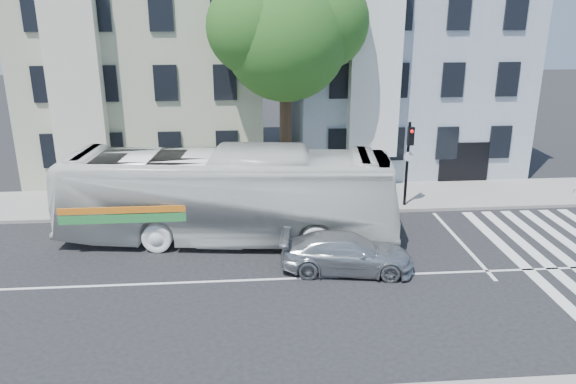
{
  "coord_description": "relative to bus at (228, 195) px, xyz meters",
  "views": [
    {
      "loc": [
        -1.99,
        -17.27,
        9.04
      ],
      "look_at": [
        -0.4,
        2.23,
        2.4
      ],
      "focal_mm": 35.0,
      "sensor_mm": 36.0,
      "label": 1
    }
  ],
  "objects": [
    {
      "name": "bus",
      "position": [
        0.0,
        0.0,
        0.0
      ],
      "size": [
        4.63,
        13.48,
        3.68
      ],
      "primitive_type": "imported",
      "rotation": [
        0.0,
        0.0,
        1.45
      ],
      "color": "silver",
      "rests_on": "ground"
    },
    {
      "name": "hedge",
      "position": [
        0.23,
        2.63,
        -1.34
      ],
      "size": [
        8.54,
        1.79,
        0.7
      ],
      "primitive_type": null,
      "rotation": [
        0.0,
        0.0,
        0.11
      ],
      "color": "#22611F",
      "rests_on": "sidewalk_far"
    },
    {
      "name": "street_tree",
      "position": [
        2.72,
        5.07,
        5.99
      ],
      "size": [
        7.3,
        5.9,
        11.1
      ],
      "color": "#2D2116",
      "rests_on": "ground"
    },
    {
      "name": "traffic_signal",
      "position": [
        8.01,
        2.82,
        0.76
      ],
      "size": [
        0.42,
        0.52,
        4.02
      ],
      "rotation": [
        0.0,
        0.0,
        0.07
      ],
      "color": "black",
      "rests_on": "ground"
    },
    {
      "name": "fire_hydrant",
      "position": [
        16.66,
        3.56,
        -1.33
      ],
      "size": [
        0.41,
        0.27,
        0.71
      ],
      "rotation": [
        0.0,
        0.0,
        0.38
      ],
      "color": "silver",
      "rests_on": "sidewalk_far"
    },
    {
      "name": "building_right",
      "position": [
        9.66,
        11.33,
        3.66
      ],
      "size": [
        12.0,
        10.0,
        11.0
      ],
      "primitive_type": "cube",
      "color": "#94A0B1",
      "rests_on": "ground"
    },
    {
      "name": "sedan",
      "position": [
        4.19,
        -3.17,
        -1.16
      ],
      "size": [
        2.58,
        4.88,
        1.35
      ],
      "primitive_type": "imported",
      "rotation": [
        0.0,
        0.0,
        1.42
      ],
      "color": "#B7BABF",
      "rests_on": "ground"
    },
    {
      "name": "building_left",
      "position": [
        -4.34,
        11.33,
        3.66
      ],
      "size": [
        12.0,
        10.0,
        11.0
      ],
      "primitive_type": "cube",
      "color": "#ABAF93",
      "rests_on": "ground"
    },
    {
      "name": "sidewalk_far",
      "position": [
        2.66,
        4.33,
        -1.76
      ],
      "size": [
        80.0,
        4.0,
        0.15
      ],
      "primitive_type": "cube",
      "color": "gray",
      "rests_on": "ground"
    },
    {
      "name": "ground",
      "position": [
        2.66,
        -3.67,
        -1.84
      ],
      "size": [
        120.0,
        120.0,
        0.0
      ],
      "primitive_type": "plane",
      "color": "black",
      "rests_on": "ground"
    }
  ]
}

